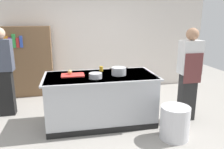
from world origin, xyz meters
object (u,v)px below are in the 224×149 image
(bookshelf, at_px, (29,62))
(person_guest, at_px, (3,70))
(mixing_bowl, at_px, (95,76))
(person_chef, at_px, (189,73))
(onion, at_px, (70,72))
(trash_bin, at_px, (175,123))
(stock_pot, at_px, (119,71))
(juice_cup, at_px, (101,69))

(bookshelf, bearing_deg, person_guest, -104.39)
(person_guest, height_order, bookshelf, person_guest)
(mixing_bowl, xyz_separation_m, person_chef, (1.72, -0.00, -0.03))
(onion, distance_m, person_chef, 2.16)
(mixing_bowl, bearing_deg, bookshelf, 124.88)
(trash_bin, bearing_deg, stock_pot, 134.56)
(person_chef, distance_m, bookshelf, 3.69)
(mixing_bowl, relative_size, person_guest, 0.13)
(onion, bearing_deg, person_guest, 154.79)
(trash_bin, relative_size, person_guest, 0.31)
(mixing_bowl, bearing_deg, onion, 144.83)
(mixing_bowl, bearing_deg, juice_cup, 70.40)
(mixing_bowl, xyz_separation_m, person_guest, (-1.67, 0.88, -0.03))
(onion, relative_size, stock_pot, 0.23)
(stock_pot, xyz_separation_m, mixing_bowl, (-0.43, -0.15, -0.02))
(juice_cup, bearing_deg, bookshelf, 135.56)
(stock_pot, bearing_deg, person_chef, -6.71)
(person_guest, xyz_separation_m, bookshelf, (0.28, 1.10, -0.06))
(stock_pot, xyz_separation_m, juice_cup, (-0.27, 0.32, -0.02))
(mixing_bowl, distance_m, juice_cup, 0.49)
(juice_cup, xyz_separation_m, person_chef, (1.55, -0.47, -0.04))
(juice_cup, relative_size, bookshelf, 0.06)
(trash_bin, xyz_separation_m, person_guest, (-2.85, 1.49, 0.64))
(stock_pot, distance_m, mixing_bowl, 0.46)
(trash_bin, bearing_deg, person_guest, 152.34)
(onion, bearing_deg, bookshelf, 119.70)
(onion, relative_size, juice_cup, 0.77)
(onion, bearing_deg, person_chef, -7.99)
(onion, xyz_separation_m, mixing_bowl, (0.42, -0.30, -0.01))
(person_chef, xyz_separation_m, bookshelf, (-3.10, 1.99, -0.06))
(stock_pot, bearing_deg, bookshelf, 134.70)
(stock_pot, distance_m, person_chef, 1.29)
(mixing_bowl, height_order, bookshelf, bookshelf)
(onion, distance_m, mixing_bowl, 0.52)
(stock_pot, relative_size, mixing_bowl, 1.48)
(mixing_bowl, relative_size, trash_bin, 0.41)
(bookshelf, bearing_deg, trash_bin, -45.34)
(stock_pot, relative_size, person_guest, 0.19)
(stock_pot, bearing_deg, onion, 170.10)
(onion, height_order, mixing_bowl, onion)
(trash_bin, height_order, person_chef, person_chef)
(stock_pot, height_order, person_guest, person_guest)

